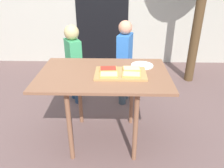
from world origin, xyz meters
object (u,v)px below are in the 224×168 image
pizza_slice_far_left (108,69)px  plate_white_right (142,65)px  pizza_slice_near_left (109,75)px  pizza_slice_far_right (132,69)px  dining_table (104,81)px  pizza_slice_near_right (131,75)px  child_right (125,59)px  child_left (74,59)px  cutting_board (120,74)px

pizza_slice_far_left → plate_white_right: size_ratio=0.76×
pizza_slice_near_left → pizza_slice_far_right: size_ratio=0.99×
pizza_slice_far_left → pizza_slice_far_right: 0.20m
dining_table → pizza_slice_far_left: size_ratio=7.19×
pizza_slice_near_right → plate_white_right: size_ratio=0.76×
dining_table → child_right: size_ratio=1.10×
plate_white_right → child_left: size_ratio=0.21×
pizza_slice_near_left → pizza_slice_far_left: bearing=95.3°
pizza_slice_near_left → pizza_slice_far_right: (0.19, 0.13, 0.00)m
pizza_slice_near_left → pizza_slice_far_right: 0.23m
pizza_slice_near_left → child_left: child_left is taller
cutting_board → child_left: child_left is taller
dining_table → cutting_board: (0.15, -0.03, 0.09)m
cutting_board → dining_table: bearing=166.9°
child_right → pizza_slice_near_left: bearing=-100.3°
dining_table → cutting_board: cutting_board is taller
pizza_slice_far_left → pizza_slice_near_left: (0.01, -0.12, 0.00)m
pizza_slice_near_right → plate_white_right: bearing=67.0°
dining_table → plate_white_right: size_ratio=5.45×
cutting_board → plate_white_right: size_ratio=2.10×
pizza_slice_far_right → plate_white_right: size_ratio=0.74×
pizza_slice_far_left → pizza_slice_near_left: same height
plate_white_right → child_right: child_right is taller
dining_table → pizza_slice_near_right: pizza_slice_near_right is taller
child_left → pizza_slice_near_left: bearing=-61.8°
pizza_slice_near_right → child_right: (-0.03, 0.84, -0.16)m
cutting_board → plate_white_right: cutting_board is taller
cutting_board → pizza_slice_far_left: 0.12m
plate_white_right → child_left: child_left is taller
pizza_slice_near_left → plate_white_right: (0.30, 0.28, -0.02)m
pizza_slice_near_right → child_left: (-0.64, 0.85, -0.18)m
cutting_board → pizza_slice_far_right: (0.10, 0.06, 0.02)m
pizza_slice_far_right → child_left: child_left is taller
dining_table → child_right: bearing=74.6°
dining_table → plate_white_right: (0.35, 0.17, 0.09)m
pizza_slice_near_left → pizza_slice_near_right: size_ratio=0.97×
dining_table → child_left: (-0.41, 0.75, -0.07)m
plate_white_right → child_left: (-0.76, 0.58, -0.16)m
pizza_slice_near_right → plate_white_right: pizza_slice_near_right is taller
child_right → pizza_slice_far_left: bearing=-102.8°
pizza_slice_far_left → pizza_slice_far_right: size_ratio=1.03×
dining_table → child_right: 0.77m
plate_white_right → child_right: 0.61m
cutting_board → plate_white_right: (0.20, 0.21, -0.00)m
plate_white_right → child_right: (-0.15, 0.57, -0.14)m
plate_white_right → cutting_board: bearing=-134.8°
dining_table → pizza_slice_far_left: bearing=24.2°
child_right → cutting_board: bearing=-94.3°
pizza_slice_far_left → pizza_slice_near_right: (0.20, -0.12, 0.00)m
pizza_slice_near_left → child_right: (0.15, 0.85, -0.16)m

